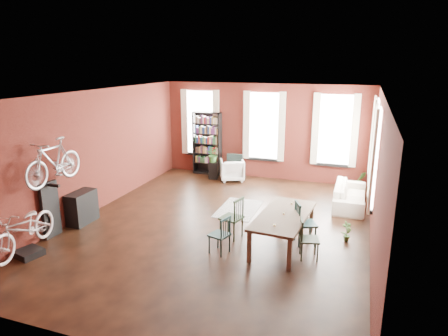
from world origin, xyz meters
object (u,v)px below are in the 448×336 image
at_px(bookshelf, 207,143).
at_px(console_table, 82,207).
at_px(dining_chair_b, 231,218).
at_px(dining_chair_c, 309,239).
at_px(bike_trainer, 29,253).
at_px(dining_chair_a, 219,235).
at_px(dining_chair_d, 305,223).
at_px(white_armchair, 232,169).
at_px(cream_sofa, 350,191).
at_px(bicycle_floor, 22,208).
at_px(plant_stand, 214,170).
at_px(dining_table, 283,230).

bearing_deg(bookshelf, console_table, -103.83).
relative_size(dining_chair_b, dining_chair_c, 1.15).
distance_m(dining_chair_b, dining_chair_c, 1.85).
distance_m(bookshelf, bike_trainer, 7.22).
relative_size(dining_chair_a, dining_chair_b, 0.85).
relative_size(dining_chair_c, console_table, 1.05).
xyz_separation_m(dining_chair_a, bike_trainer, (-3.67, -1.47, -0.34)).
xyz_separation_m(dining_chair_d, white_armchair, (-3.03, 4.06, -0.08)).
xyz_separation_m(cream_sofa, bicycle_floor, (-6.13, -5.37, 0.67)).
bearing_deg(bicycle_floor, white_armchair, 62.69).
relative_size(white_armchair, plant_stand, 1.36).
xyz_separation_m(dining_table, dining_chair_b, (-1.19, 0.04, 0.12)).
bearing_deg(dining_chair_a, bike_trainer, -51.46).
height_order(dining_table, plant_stand, dining_table).
height_order(dining_chair_d, bookshelf, bookshelf).
bearing_deg(dining_table, plant_stand, 131.52).
relative_size(dining_chair_b, bicycle_floor, 0.52).
relative_size(dining_chair_d, console_table, 1.20).
xyz_separation_m(dining_chair_b, dining_chair_d, (1.63, 0.24, -0.00)).
distance_m(dining_chair_b, bike_trainer, 4.33).
relative_size(console_table, plant_stand, 1.38).
bearing_deg(dining_chair_d, bookshelf, 17.59).
height_order(dining_chair_a, dining_chair_c, dining_chair_c).
relative_size(dining_chair_c, plant_stand, 1.44).
xyz_separation_m(dining_chair_c, bookshelf, (-4.30, 5.20, 0.68)).
distance_m(dining_table, plant_stand, 5.40).
height_order(white_armchair, plant_stand, white_armchair).
relative_size(dining_chair_b, bike_trainer, 2.04).
bearing_deg(bookshelf, bike_trainer, -99.46).
height_order(dining_chair_a, bicycle_floor, bicycle_floor).
height_order(dining_table, bookshelf, bookshelf).
relative_size(dining_chair_a, console_table, 1.02).
xyz_separation_m(cream_sofa, plant_stand, (-4.52, 1.18, -0.12)).
bearing_deg(dining_chair_c, bicycle_floor, 94.76).
bearing_deg(dining_chair_a, dining_table, 139.20).
height_order(white_armchair, console_table, console_table).
xyz_separation_m(dining_chair_c, plant_stand, (-3.87, 4.69, -0.13)).
bearing_deg(dining_chair_d, dining_table, 97.50).
bearing_deg(bicycle_floor, dining_chair_d, 17.13).
relative_size(dining_chair_d, bicycle_floor, 0.51).
height_order(bookshelf, cream_sofa, bookshelf).
distance_m(dining_chair_d, console_table, 5.44).
distance_m(dining_chair_b, white_armchair, 4.52).
distance_m(cream_sofa, bicycle_floor, 8.18).
bearing_deg(console_table, bike_trainer, -86.75).
xyz_separation_m(dining_table, dining_chair_d, (0.44, 0.27, 0.11)).
height_order(dining_chair_c, bike_trainer, dining_chair_c).
height_order(dining_table, dining_chair_d, dining_chair_d).
xyz_separation_m(bookshelf, bicycle_floor, (-1.18, -7.07, -0.03)).
bearing_deg(console_table, dining_chair_d, 6.86).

